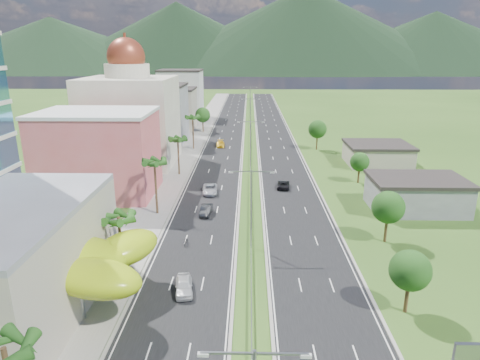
{
  "coord_description": "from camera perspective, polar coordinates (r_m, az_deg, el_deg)",
  "views": [
    {
      "loc": [
        -0.36,
        -43.88,
        26.2
      ],
      "look_at": [
        -1.7,
        18.56,
        7.0
      ],
      "focal_mm": 32.0,
      "sensor_mm": 36.0,
      "label": 1
    }
  ],
  "objects": [
    {
      "name": "ground",
      "position": [
        51.11,
        1.5,
        -13.76
      ],
      "size": [
        500.0,
        500.0,
        0.0
      ],
      "primitive_type": "plane",
      "color": "#2D5119",
      "rests_on": "ground"
    },
    {
      "name": "road_left",
      "position": [
        136.6,
        -1.8,
        6.03
      ],
      "size": [
        11.0,
        260.0,
        0.04
      ],
      "primitive_type": "cube",
      "color": "black",
      "rests_on": "ground"
    },
    {
      "name": "road_right",
      "position": [
        136.64,
        4.53,
        5.99
      ],
      "size": [
        11.0,
        260.0,
        0.04
      ],
      "primitive_type": "cube",
      "color": "black",
      "rests_on": "ground"
    },
    {
      "name": "sidewalk_left",
      "position": [
        137.42,
        -5.78,
        6.04
      ],
      "size": [
        7.0,
        260.0,
        0.12
      ],
      "primitive_type": "cube",
      "color": "gray",
      "rests_on": "ground"
    },
    {
      "name": "median_guardrail",
      "position": [
        118.66,
        1.38,
        4.63
      ],
      "size": [
        0.1,
        216.06,
        0.76
      ],
      "color": "gray",
      "rests_on": "ground"
    },
    {
      "name": "streetlight_median_b",
      "position": [
        57.28,
        1.52,
        -2.77
      ],
      "size": [
        6.04,
        0.25,
        11.0
      ],
      "color": "gray",
      "rests_on": "ground"
    },
    {
      "name": "streetlight_median_c",
      "position": [
        95.87,
        1.43,
        5.38
      ],
      "size": [
        6.04,
        0.25,
        11.0
      ],
      "color": "gray",
      "rests_on": "ground"
    },
    {
      "name": "streetlight_median_d",
      "position": [
        140.23,
        1.38,
        9.11
      ],
      "size": [
        6.04,
        0.25,
        11.0
      ],
      "color": "gray",
      "rests_on": "ground"
    },
    {
      "name": "streetlight_median_e",
      "position": [
        184.9,
        1.36,
        11.05
      ],
      "size": [
        6.04,
        0.25,
        11.0
      ],
      "color": "gray",
      "rests_on": "ground"
    },
    {
      "name": "lime_canopy",
      "position": [
        49.25,
        -22.77,
        -9.86
      ],
      "size": [
        18.0,
        15.0,
        7.4
      ],
      "color": "#A4C313",
      "rests_on": "ground"
    },
    {
      "name": "pink_shophouse",
      "position": [
        82.89,
        -18.31,
        3.18
      ],
      "size": [
        20.0,
        15.0,
        15.0
      ],
      "primitive_type": "cube",
      "color": "#D75859",
      "rests_on": "ground"
    },
    {
      "name": "domed_building",
      "position": [
        103.74,
        -14.39,
        8.33
      ],
      "size": [
        20.0,
        20.0,
        28.7
      ],
      "color": "beige",
      "rests_on": "ground"
    },
    {
      "name": "midrise_grey",
      "position": [
        128.01,
        -10.92,
        8.61
      ],
      "size": [
        16.0,
        15.0,
        16.0
      ],
      "primitive_type": "cube",
      "color": "gray",
      "rests_on": "ground"
    },
    {
      "name": "midrise_beige",
      "position": [
        149.59,
        -9.16,
        9.31
      ],
      "size": [
        16.0,
        15.0,
        13.0
      ],
      "primitive_type": "cube",
      "color": "#B3A793",
      "rests_on": "ground"
    },
    {
      "name": "midrise_white",
      "position": [
        171.83,
        -7.84,
        11.19
      ],
      "size": [
        16.0,
        15.0,
        18.0
      ],
      "primitive_type": "cube",
      "color": "silver",
      "rests_on": "ground"
    },
    {
      "name": "shed_near",
      "position": [
        78.17,
        22.45,
        -1.9
      ],
      "size": [
        15.0,
        10.0,
        5.0
      ],
      "primitive_type": "cube",
      "color": "gray",
      "rests_on": "ground"
    },
    {
      "name": "shed_far",
      "position": [
        106.18,
        17.84,
        3.19
      ],
      "size": [
        14.0,
        12.0,
        4.4
      ],
      "primitive_type": "cube",
      "color": "#B3A793",
      "rests_on": "ground"
    },
    {
      "name": "palm_tree_a",
      "position": [
        32.22,
        -28.91,
        -19.68
      ],
      "size": [
        3.6,
        3.6,
        9.1
      ],
      "color": "#47301C",
      "rests_on": "ground"
    },
    {
      "name": "palm_tree_b",
      "position": [
        51.96,
        -15.87,
        -5.21
      ],
      "size": [
        3.6,
        3.6,
        8.1
      ],
      "color": "#47301C",
      "rests_on": "ground"
    },
    {
      "name": "palm_tree_c",
      "position": [
        69.87,
        -11.33,
        2.08
      ],
      "size": [
        3.6,
        3.6,
        9.6
      ],
      "color": "#47301C",
      "rests_on": "ground"
    },
    {
      "name": "palm_tree_d",
      "position": [
        92.07,
        -8.29,
        5.22
      ],
      "size": [
        3.6,
        3.6,
        8.6
      ],
      "color": "#47301C",
      "rests_on": "ground"
    },
    {
      "name": "palm_tree_e",
      "position": [
        116.27,
        -6.33,
        8.13
      ],
      "size": [
        3.6,
        3.6,
        9.4
      ],
      "color": "#47301C",
      "rests_on": "ground"
    },
    {
      "name": "leafy_tree_lfar",
      "position": [
        141.21,
        -4.99,
        8.63
      ],
      "size": [
        4.9,
        4.9,
        8.05
      ],
      "color": "#47301C",
      "rests_on": "ground"
    },
    {
      "name": "leafy_tree_ra",
      "position": [
        47.31,
        21.74,
        -11.16
      ],
      "size": [
        4.2,
        4.2,
        6.9
      ],
      "color": "#47301C",
      "rests_on": "ground"
    },
    {
      "name": "leafy_tree_rb",
      "position": [
        62.76,
        19.15,
        -3.47
      ],
      "size": [
        4.55,
        4.55,
        7.47
      ],
      "color": "#47301C",
      "rests_on": "ground"
    },
    {
      "name": "leafy_tree_rc",
      "position": [
        89.51,
        15.67,
        2.33
      ],
      "size": [
        3.85,
        3.85,
        6.33
      ],
      "color": "#47301C",
      "rests_on": "ground"
    },
    {
      "name": "leafy_tree_rd",
      "position": [
        117.18,
        10.3,
        6.68
      ],
      "size": [
        4.9,
        4.9,
        8.05
      ],
      "color": "#47301C",
      "rests_on": "ground"
    },
    {
      "name": "mountain_ridge",
      "position": [
        498.24,
        8.44,
        13.9
      ],
      "size": [
        860.0,
        140.0,
        90.0
      ],
      "primitive_type": null,
      "color": "black",
      "rests_on": "ground"
    },
    {
      "name": "car_white_near_left",
      "position": [
        49.68,
        -7.49,
        -13.77
      ],
      "size": [
        2.59,
        4.93,
        1.6
      ],
      "primitive_type": "imported",
      "rotation": [
        0.0,
        0.0,
        0.15
      ],
      "color": "silver",
      "rests_on": "road_left"
    },
    {
      "name": "car_dark_left",
      "position": [
        70.74,
        -4.56,
        -4.0
      ],
      "size": [
        1.93,
        4.76,
        1.54
      ],
      "primitive_type": "imported",
      "rotation": [
        0.0,
        0.0,
        -0.06
      ],
      "color": "black",
      "rests_on": "road_left"
    },
    {
      "name": "car_silver_mid_left",
      "position": [
        80.91,
        -4.02,
        -1.23
      ],
      "size": [
        2.98,
        5.86,
        1.58
      ],
      "primitive_type": "imported",
      "rotation": [
        0.0,
        0.0,
        0.06
      ],
      "color": "#B2B5BB",
      "rests_on": "road_left"
    },
    {
      "name": "car_yellow_far_left",
      "position": [
        119.86,
        -2.62,
        4.84
      ],
      "size": [
        2.45,
        5.43,
        1.55
      ],
      "primitive_type": "imported",
      "rotation": [
        0.0,
        0.0,
        0.05
      ],
      "color": "yellow",
      "rests_on": "road_left"
    },
    {
      "name": "car_dark_far_right",
      "position": [
        84.32,
        5.8,
        -0.58
      ],
      "size": [
        2.83,
        5.21,
        1.39
      ],
      "primitive_type": "imported",
      "rotation": [
        0.0,
        0.0,
        3.03
      ],
      "color": "black",
      "rests_on": "road_right"
    },
    {
      "name": "motorcycle",
      "position": [
        60.51,
        -7.21,
        -8.0
      ],
      "size": [
        0.73,
        2.03,
        1.28
      ],
      "primitive_type": "imported",
      "rotation": [
        0.0,
        0.0,
        -0.06
      ],
      "color": "black",
      "rests_on": "road_left"
    }
  ]
}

